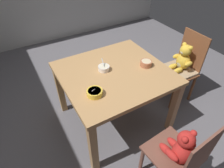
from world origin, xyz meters
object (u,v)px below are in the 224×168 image
object	(u,v)px
dining_table	(114,79)
porridge_bowl_yellow_near_left	(95,93)
porridge_bowl_white_center	(104,68)
teddy_chair_near_front	(180,152)
porridge_bowl_terracotta_near_right	(146,63)
teddy_chair_near_right	(181,64)

from	to	relation	value
dining_table	porridge_bowl_yellow_near_left	distance (m)	0.42
dining_table	porridge_bowl_white_center	xyz separation A→B (m)	(-0.08, 0.08, 0.13)
dining_table	teddy_chair_near_front	xyz separation A→B (m)	(0.05, -0.95, -0.12)
porridge_bowl_terracotta_near_right	teddy_chair_near_front	bearing A→B (deg)	-108.81
dining_table	porridge_bowl_yellow_near_left	world-z (taller)	porridge_bowl_yellow_near_left
dining_table	porridge_bowl_terracotta_near_right	distance (m)	0.38
teddy_chair_near_right	teddy_chair_near_front	world-z (taller)	teddy_chair_near_right
porridge_bowl_terracotta_near_right	porridge_bowl_yellow_near_left	bearing A→B (deg)	-168.88
teddy_chair_near_right	porridge_bowl_white_center	size ratio (longest dim) A/B	7.35
teddy_chair_near_front	porridge_bowl_white_center	world-z (taller)	teddy_chair_near_front
porridge_bowl_white_center	teddy_chair_near_right	bearing A→B (deg)	-7.50
teddy_chair_near_right	teddy_chair_near_front	distance (m)	1.28
teddy_chair_near_right	dining_table	bearing A→B (deg)	-2.26
dining_table	teddy_chair_near_right	world-z (taller)	teddy_chair_near_right
teddy_chair_near_right	porridge_bowl_white_center	distance (m)	1.09
teddy_chair_near_front	porridge_bowl_yellow_near_left	world-z (taller)	teddy_chair_near_front
porridge_bowl_yellow_near_left	teddy_chair_near_right	bearing A→B (deg)	6.70
dining_table	porridge_bowl_yellow_near_left	size ratio (longest dim) A/B	7.57
dining_table	porridge_bowl_white_center	world-z (taller)	porridge_bowl_white_center
teddy_chair_near_right	porridge_bowl_white_center	bearing A→B (deg)	-6.21
teddy_chair_near_right	teddy_chair_near_front	bearing A→B (deg)	45.28
teddy_chair_near_right	teddy_chair_near_front	size ratio (longest dim) A/B	1.06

